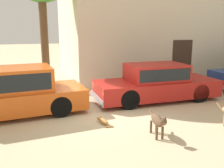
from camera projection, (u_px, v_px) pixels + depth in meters
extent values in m
plane|color=#CCB78E|center=(102.00, 114.00, 7.64)|extent=(80.00, 80.00, 0.00)
cube|color=#D15619|center=(13.00, 100.00, 7.52)|extent=(4.47, 2.11, 0.63)
cube|color=#D15619|center=(7.00, 79.00, 7.33)|extent=(2.71, 1.73, 0.70)
cube|color=black|center=(7.00, 79.00, 7.33)|extent=(2.51, 1.74, 0.49)
cube|color=#999BA0|center=(81.00, 99.00, 8.39)|extent=(0.25, 1.76, 0.20)
sphere|color=silver|center=(76.00, 85.00, 8.97)|extent=(0.20, 0.20, 0.20)
sphere|color=silver|center=(88.00, 94.00, 7.69)|extent=(0.20, 0.20, 0.20)
cylinder|color=black|center=(52.00, 94.00, 8.77)|extent=(0.67, 0.25, 0.65)
cylinder|color=black|center=(61.00, 107.00, 7.34)|extent=(0.67, 0.25, 0.65)
cube|color=#AD1E19|center=(156.00, 88.00, 9.12)|extent=(4.61, 1.79, 0.61)
cube|color=#AD1E19|center=(156.00, 72.00, 8.97)|extent=(2.13, 1.50, 0.60)
cube|color=black|center=(156.00, 72.00, 8.97)|extent=(1.97, 1.52, 0.42)
cube|color=#999BA0|center=(207.00, 89.00, 9.82)|extent=(0.16, 1.65, 0.20)
cube|color=#999BA0|center=(98.00, 98.00, 8.49)|extent=(0.16, 1.65, 0.20)
sphere|color=silver|center=(198.00, 78.00, 10.38)|extent=(0.20, 0.20, 0.20)
sphere|color=silver|center=(220.00, 84.00, 9.14)|extent=(0.20, 0.20, 0.20)
cube|color=red|center=(93.00, 84.00, 9.09)|extent=(0.04, 0.18, 0.18)
cube|color=red|center=(103.00, 94.00, 7.74)|extent=(0.04, 0.18, 0.18)
cylinder|color=black|center=(177.00, 84.00, 10.23)|extent=(0.68, 0.22, 0.68)
cylinder|color=black|center=(200.00, 93.00, 8.85)|extent=(0.68, 0.22, 0.68)
cylinder|color=black|center=(115.00, 89.00, 9.43)|extent=(0.68, 0.22, 0.68)
cylinder|color=black|center=(130.00, 99.00, 8.05)|extent=(0.68, 0.22, 0.68)
cube|color=#999BA0|center=(220.00, 86.00, 10.26)|extent=(0.13, 1.68, 0.20)
cube|color=red|center=(209.00, 74.00, 10.85)|extent=(0.04, 0.18, 0.18)
cylinder|color=black|center=(224.00, 80.00, 11.22)|extent=(0.68, 0.20, 0.68)
cube|color=beige|center=(184.00, 2.00, 15.04)|extent=(14.69, 6.53, 8.55)
cube|color=#38281E|center=(182.00, 61.00, 12.03)|extent=(1.10, 0.02, 2.10)
cylinder|color=brown|center=(162.00, 133.00, 5.85)|extent=(0.06, 0.06, 0.33)
cylinder|color=brown|center=(157.00, 134.00, 5.83)|extent=(0.06, 0.06, 0.33)
cylinder|color=brown|center=(156.00, 126.00, 6.26)|extent=(0.06, 0.06, 0.33)
cylinder|color=brown|center=(151.00, 127.00, 6.23)|extent=(0.06, 0.06, 0.33)
ellipsoid|color=brown|center=(157.00, 120.00, 5.99)|extent=(0.29, 0.67, 0.27)
sphere|color=brown|center=(163.00, 122.00, 5.59)|extent=(0.18, 0.18, 0.18)
cone|color=brown|center=(165.00, 124.00, 5.50)|extent=(0.11, 0.11, 0.10)
cone|color=brown|center=(165.00, 118.00, 5.58)|extent=(0.07, 0.07, 0.08)
cone|color=brown|center=(161.00, 118.00, 5.56)|extent=(0.07, 0.07, 0.08)
cylinder|color=brown|center=(152.00, 113.00, 6.36)|extent=(0.08, 0.23, 0.11)
cylinder|color=tan|center=(219.00, 106.00, 6.74)|extent=(0.14, 0.18, 0.19)
ellipsoid|color=#B77F3D|center=(104.00, 122.00, 6.84)|extent=(0.25, 0.42, 0.15)
sphere|color=#B77F3D|center=(99.00, 118.00, 7.01)|extent=(0.12, 0.12, 0.12)
cone|color=#B77F3D|center=(98.00, 117.00, 6.99)|extent=(0.05, 0.05, 0.05)
cone|color=#B77F3D|center=(100.00, 117.00, 7.02)|extent=(0.05, 0.05, 0.05)
cylinder|color=#B77F3D|center=(109.00, 127.00, 6.60)|extent=(0.22, 0.05, 0.04)
cylinder|color=brown|center=(45.00, 44.00, 10.44)|extent=(0.33, 0.33, 3.95)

